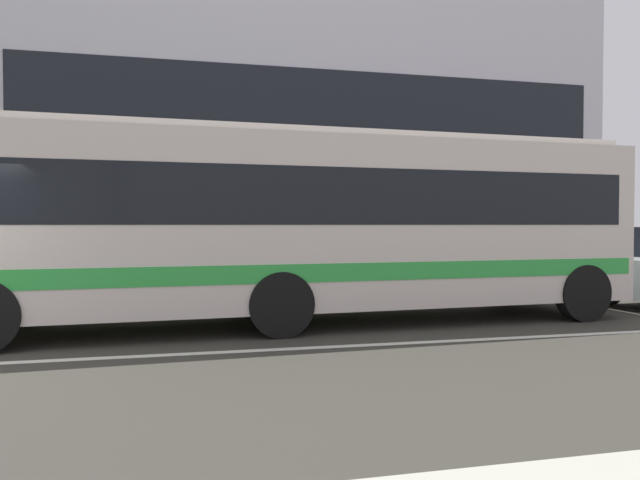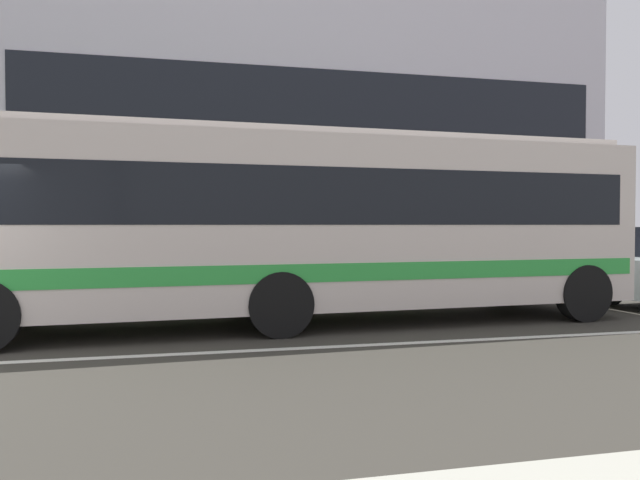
{
  "view_description": "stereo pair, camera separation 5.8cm",
  "coord_description": "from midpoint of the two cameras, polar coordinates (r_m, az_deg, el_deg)",
  "views": [
    {
      "loc": [
        3.22,
        -8.0,
        1.7
      ],
      "look_at": [
        5.63,
        2.01,
        1.44
      ],
      "focal_mm": 33.6,
      "sensor_mm": 36.0,
      "label": 1
    },
    {
      "loc": [
        3.27,
        -8.02,
        1.7
      ],
      "look_at": [
        5.63,
        2.01,
        1.44
      ],
      "focal_mm": 33.6,
      "sensor_mm": 36.0,
      "label": 2
    }
  ],
  "objects": [
    {
      "name": "transit_bus",
      "position": [
        10.29,
        -1.5,
        1.9
      ],
      "size": [
        11.6,
        3.13,
        3.22
      ],
      "color": "beige",
      "rests_on": "ground_plane"
    },
    {
      "name": "apartment_block_right",
      "position": [
        23.14,
        -2.11,
        9.15
      ],
      "size": [
        19.94,
        8.74,
        9.59
      ],
      "color": "silver",
      "rests_on": "ground_plane"
    }
  ]
}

